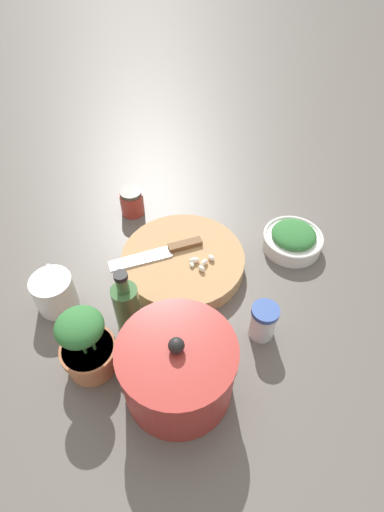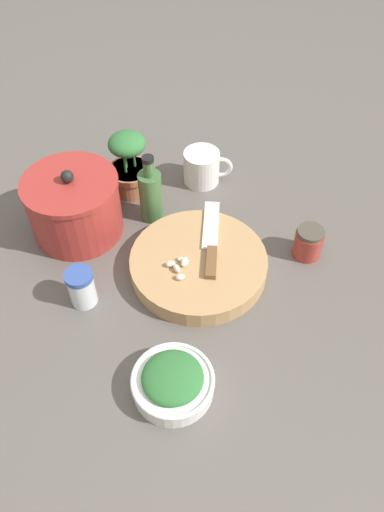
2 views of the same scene
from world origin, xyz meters
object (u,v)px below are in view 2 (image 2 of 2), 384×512
object	(u,v)px
chef_knife	(211,243)
potted_herb	(130,167)
honey_jar	(308,243)
cutting_board	(200,263)
garlic_cloves	(179,266)
herb_bowl	(173,382)
oil_bottle	(151,194)
spice_jar	(82,287)
coffee_mug	(202,167)
stock_pot	(74,206)

from	to	relation	value
chef_knife	potted_herb	distance (m)	0.30
honey_jar	potted_herb	world-z (taller)	potted_herb
cutting_board	chef_knife	xyz separation A→B (m)	(0.04, -0.00, 0.02)
garlic_cloves	herb_bowl	world-z (taller)	herb_bowl
oil_bottle	honey_jar	bearing A→B (deg)	-76.54
spice_jar	oil_bottle	world-z (taller)	oil_bottle
chef_knife	garlic_cloves	distance (m)	0.10
herb_bowl	honey_jar	world-z (taller)	honey_jar
cutting_board	chef_knife	bearing A→B (deg)	-4.57
coffee_mug	oil_bottle	size ratio (longest dim) A/B	0.66
cutting_board	coffee_mug	size ratio (longest dim) A/B	2.55
chef_knife	herb_bowl	size ratio (longest dim) A/B	1.44
honey_jar	potted_herb	size ratio (longest dim) A/B	0.44
herb_bowl	potted_herb	xyz separation A→B (m)	(0.40, 0.39, 0.04)
honey_jar	oil_bottle	bearing A→B (deg)	103.46
potted_herb	cutting_board	bearing A→B (deg)	-115.05
spice_jar	chef_knife	bearing A→B (deg)	-33.55
oil_bottle	spice_jar	bearing A→B (deg)	-174.82
oil_bottle	cutting_board	bearing A→B (deg)	-113.70
stock_pot	garlic_cloves	bearing A→B (deg)	-90.74
garlic_cloves	honey_jar	world-z (taller)	honey_jar
cutting_board	potted_herb	xyz separation A→B (m)	(0.13, 0.28, 0.05)
cutting_board	chef_knife	world-z (taller)	chef_knife
garlic_cloves	potted_herb	distance (m)	0.32
chef_knife	spice_jar	xyz separation A→B (m)	(-0.24, 0.16, -0.00)
cutting_board	potted_herb	world-z (taller)	potted_herb
chef_knife	garlic_cloves	xyz separation A→B (m)	(-0.09, 0.02, 0.00)
stock_pot	honey_jar	bearing A→B (deg)	-66.14
honey_jar	stock_pot	bearing A→B (deg)	113.86
coffee_mug	oil_bottle	world-z (taller)	oil_bottle
chef_knife	oil_bottle	size ratio (longest dim) A/B	1.23
honey_jar	herb_bowl	bearing A→B (deg)	170.83
herb_bowl	potted_herb	size ratio (longest dim) A/B	0.91
garlic_cloves	spice_jar	bearing A→B (deg)	137.33
honey_jar	oil_bottle	xyz separation A→B (m)	(-0.09, 0.36, 0.03)
herb_bowl	honey_jar	size ratio (longest dim) A/B	2.06
coffee_mug	stock_pot	world-z (taller)	stock_pot
garlic_cloves	oil_bottle	distance (m)	0.21
chef_knife	stock_pot	size ratio (longest dim) A/B	1.02
herb_bowl	potted_herb	world-z (taller)	potted_herb
spice_jar	honey_jar	xyz separation A→B (m)	(0.37, -0.34, -0.01)
garlic_cloves	potted_herb	bearing A→B (deg)	55.32
garlic_cloves	honey_jar	size ratio (longest dim) A/B	0.86
herb_bowl	stock_pot	xyz separation A→B (m)	(0.22, 0.41, 0.04)
chef_knife	potted_herb	xyz separation A→B (m)	(0.09, 0.29, 0.03)
stock_pot	potted_herb	bearing A→B (deg)	-6.54
garlic_cloves	oil_bottle	bearing A→B (deg)	51.43
spice_jar	coffee_mug	distance (m)	0.46
spice_jar	coffee_mug	xyz separation A→B (m)	(0.46, -0.01, -0.00)
coffee_mug	potted_herb	bearing A→B (deg)	133.23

